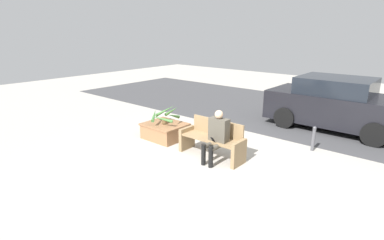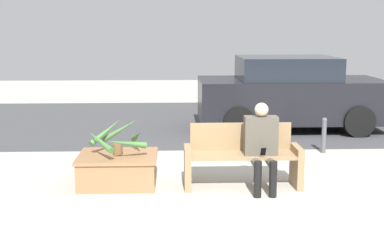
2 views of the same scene
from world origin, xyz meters
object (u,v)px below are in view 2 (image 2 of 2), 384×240
(bench, at_px, (242,157))
(person_seated, at_px, (262,142))
(potted_plant, at_px, (118,138))
(bollard_post, at_px, (324,134))
(parked_car, at_px, (289,94))
(planter_box, at_px, (118,168))

(bench, height_order, person_seated, person_seated)
(person_seated, xyz_separation_m, potted_plant, (-1.97, 0.33, 0.01))
(bollard_post, bearing_deg, parked_car, 93.80)
(parked_car, bearing_deg, person_seated, -107.01)
(bollard_post, bearing_deg, bench, -131.78)
(bench, distance_m, bollard_post, 2.55)
(person_seated, bearing_deg, planter_box, 171.07)
(potted_plant, distance_m, bollard_post, 3.87)
(parked_car, relative_size, bollard_post, 6.17)
(parked_car, distance_m, bollard_post, 2.25)
(bench, relative_size, person_seated, 1.35)
(planter_box, distance_m, potted_plant, 0.44)
(planter_box, distance_m, parked_car, 5.19)
(person_seated, distance_m, planter_box, 2.05)
(bench, height_order, bollard_post, bench)
(bench, xyz_separation_m, bollard_post, (1.70, 1.90, -0.08))
(potted_plant, xyz_separation_m, bollard_post, (3.43, 1.75, -0.34))
(potted_plant, xyz_separation_m, parked_car, (3.28, 3.96, 0.10))
(person_seated, relative_size, planter_box, 1.08)
(bench, bearing_deg, planter_box, 175.59)
(potted_plant, bearing_deg, planter_box, -117.82)
(potted_plant, distance_m, parked_car, 5.14)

